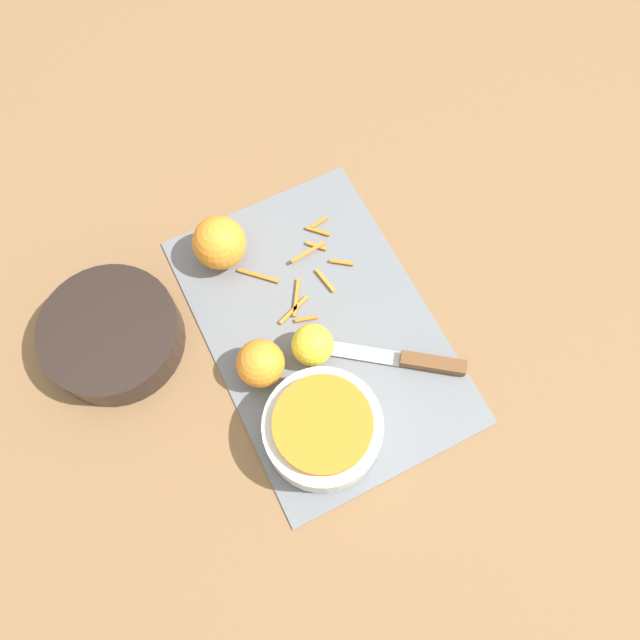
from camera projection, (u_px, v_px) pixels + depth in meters
ground_plane at (320, 329)px, 0.93m from camera, size 4.00×4.00×0.00m
cutting_board at (320, 328)px, 0.93m from camera, size 0.48×0.32×0.01m
bowl_speckled at (323, 429)px, 0.83m from camera, size 0.16×0.16×0.08m
bowl_dark at (113, 335)px, 0.89m from camera, size 0.20×0.20×0.06m
knife at (414, 361)px, 0.90m from camera, size 0.15×0.20×0.02m
orange_left at (260, 363)px, 0.87m from camera, size 0.07×0.07×0.07m
orange_right at (219, 243)px, 0.93m from camera, size 0.08×0.08×0.08m
lemon at (312, 345)px, 0.88m from camera, size 0.06×0.06×0.06m
peel_pile at (304, 272)px, 0.95m from camera, size 0.15×0.17×0.01m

